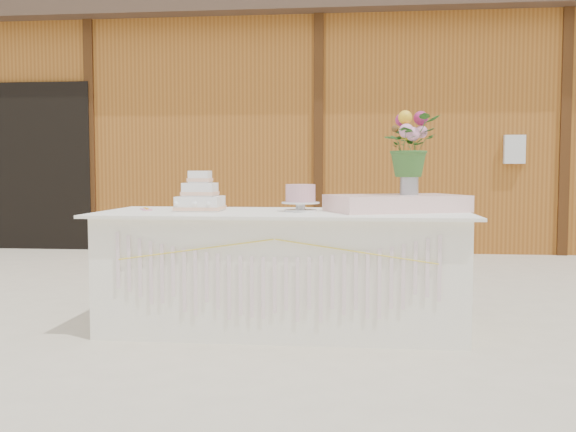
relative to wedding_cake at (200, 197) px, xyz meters
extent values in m
plane|color=beige|center=(0.56, -0.01, -0.86)|extent=(80.00, 80.00, 0.00)
cube|color=#9A5D20|center=(0.56, 5.99, 0.64)|extent=(12.00, 4.00, 3.00)
cube|color=#433226|center=(0.56, 5.99, 2.29)|extent=(12.60, 4.60, 0.30)
cube|color=black|center=(-3.64, 3.97, 0.24)|extent=(2.40, 0.08, 2.20)
cube|color=white|center=(0.56, -0.01, -0.49)|extent=(2.28, 0.88, 0.75)
cube|color=white|center=(0.56, -0.01, -0.10)|extent=(2.40, 1.00, 0.02)
cube|color=white|center=(0.00, 0.00, -0.04)|extent=(0.29, 0.29, 0.10)
cube|color=#FFC2A1|center=(0.00, 0.00, -0.07)|extent=(0.30, 0.30, 0.02)
cube|color=white|center=(0.00, 0.00, 0.05)|extent=(0.21, 0.21, 0.09)
cube|color=#FFC2A1|center=(0.00, 0.00, 0.03)|extent=(0.22, 0.22, 0.02)
cube|color=white|center=(0.00, 0.00, 0.14)|extent=(0.13, 0.13, 0.08)
cube|color=#FFC2A1|center=(0.00, 0.00, 0.12)|extent=(0.15, 0.15, 0.02)
cylinder|color=white|center=(0.67, 0.00, -0.08)|extent=(0.21, 0.21, 0.01)
cylinder|color=white|center=(0.67, 0.00, -0.06)|extent=(0.06, 0.06, 0.04)
cylinder|color=white|center=(0.67, 0.00, -0.03)|extent=(0.25, 0.25, 0.01)
cylinder|color=#CE949D|center=(0.67, 0.00, 0.03)|extent=(0.19, 0.19, 0.11)
cube|color=beige|center=(1.29, 0.08, -0.04)|extent=(0.98, 0.78, 0.11)
cylinder|color=#B2B2B7|center=(1.38, 0.14, 0.10)|extent=(0.12, 0.12, 0.17)
imported|color=#316026|center=(1.38, 0.14, 0.39)|extent=(0.49, 0.48, 0.41)
camera|label=1|loc=(1.02, -4.16, 0.17)|focal=40.00mm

